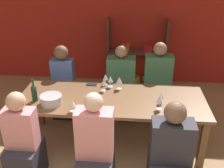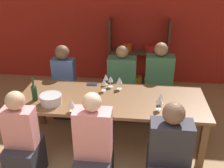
# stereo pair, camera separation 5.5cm
# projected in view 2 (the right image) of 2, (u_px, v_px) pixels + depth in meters

# --- Properties ---
(wall_back_red) EXTENTS (8.80, 0.06, 2.70)m
(wall_back_red) POSITION_uv_depth(u_px,v_px,m) (119.00, 16.00, 5.12)
(wall_back_red) COLOR red
(wall_back_red) RESTS_ON ground_plane
(shelf_unit) EXTENTS (1.16, 0.30, 1.34)m
(shelf_unit) POSITION_uv_depth(u_px,v_px,m) (139.00, 63.00, 5.28)
(shelf_unit) COLOR #4C3828
(shelf_unit) RESTS_ON ground_plane
(dining_table) EXTENTS (2.42, 0.93, 0.72)m
(dining_table) POSITION_uv_depth(u_px,v_px,m) (111.00, 103.00, 3.43)
(dining_table) COLOR brown
(dining_table) RESTS_ON ground_plane
(mixing_bowl) EXTENTS (0.28, 0.28, 0.12)m
(mixing_bowl) POSITION_uv_depth(u_px,v_px,m) (51.00, 99.00, 3.24)
(mixing_bowl) COLOR #B7BABC
(mixing_bowl) RESTS_ON dining_table
(wine_bottle_green) EXTENTS (0.07, 0.07, 0.30)m
(wine_bottle_green) POSITION_uv_depth(u_px,v_px,m) (34.00, 92.00, 3.30)
(wine_bottle_green) COLOR #19381E
(wine_bottle_green) RESTS_ON dining_table
(wine_glass_red_a) EXTENTS (0.07, 0.07, 0.15)m
(wine_glass_red_a) POSITION_uv_depth(u_px,v_px,m) (161.00, 96.00, 3.22)
(wine_glass_red_a) COLOR white
(wine_glass_red_a) RESTS_ON dining_table
(wine_glass_white_a) EXTENTS (0.08, 0.08, 0.15)m
(wine_glass_white_a) POSITION_uv_depth(u_px,v_px,m) (72.00, 103.00, 3.06)
(wine_glass_white_a) COLOR white
(wine_glass_white_a) RESTS_ON dining_table
(wine_glass_red_b) EXTENTS (0.07, 0.07, 0.16)m
(wine_glass_red_b) POSITION_uv_depth(u_px,v_px,m) (111.00, 79.00, 3.64)
(wine_glass_red_b) COLOR white
(wine_glass_red_b) RESTS_ON dining_table
(wine_glass_red_c) EXTENTS (0.08, 0.08, 0.18)m
(wine_glass_red_c) POSITION_uv_depth(u_px,v_px,m) (119.00, 81.00, 3.58)
(wine_glass_red_c) COLOR white
(wine_glass_red_c) RESTS_ON dining_table
(wine_glass_white_b) EXTENTS (0.07, 0.07, 0.17)m
(wine_glass_white_b) POSITION_uv_depth(u_px,v_px,m) (104.00, 82.00, 3.53)
(wine_glass_white_b) COLOR white
(wine_glass_white_b) RESTS_ON dining_table
(wine_glass_white_c) EXTENTS (0.08, 0.08, 0.17)m
(wine_glass_white_c) POSITION_uv_depth(u_px,v_px,m) (159.00, 100.00, 3.08)
(wine_glass_white_c) COLOR white
(wine_glass_white_c) RESTS_ON dining_table
(wine_glass_white_d) EXTENTS (0.07, 0.07, 0.16)m
(wine_glass_white_d) POSITION_uv_depth(u_px,v_px,m) (106.00, 77.00, 3.72)
(wine_glass_white_d) COLOR white
(wine_glass_white_d) RESTS_ON dining_table
(cell_phone) EXTENTS (0.15, 0.07, 0.01)m
(cell_phone) POSITION_uv_depth(u_px,v_px,m) (92.00, 84.00, 3.75)
(cell_phone) COLOR #1E2338
(cell_phone) RESTS_ON dining_table
(person_near_a) EXTENTS (0.34, 0.43, 1.14)m
(person_near_a) POSITION_uv_depth(u_px,v_px,m) (24.00, 148.00, 2.95)
(person_near_a) COLOR #2D2D38
(person_near_a) RESTS_ON ground_plane
(person_far_a) EXTENTS (0.44, 0.56, 1.18)m
(person_far_a) POSITION_uv_depth(u_px,v_px,m) (122.00, 90.00, 4.27)
(person_far_a) COLOR #2D2D38
(person_far_a) RESTS_ON ground_plane
(person_near_b) EXTENTS (0.43, 0.54, 1.12)m
(person_near_b) POSITION_uv_depth(u_px,v_px,m) (168.00, 162.00, 2.77)
(person_near_b) COLOR #2D2D38
(person_near_b) RESTS_ON ground_plane
(person_far_b) EXTENTS (0.34, 0.43, 1.18)m
(person_far_b) POSITION_uv_depth(u_px,v_px,m) (65.00, 89.00, 4.24)
(person_far_b) COLOR #2D2D38
(person_far_b) RESTS_ON ground_plane
(person_near_c) EXTENTS (0.38, 0.48, 1.21)m
(person_near_c) POSITION_uv_depth(u_px,v_px,m) (94.00, 156.00, 2.80)
(person_near_c) COLOR #2D2D38
(person_near_c) RESTS_ON ground_plane
(person_far_c) EXTENTS (0.43, 0.54, 1.24)m
(person_far_c) POSITION_uv_depth(u_px,v_px,m) (158.00, 90.00, 4.21)
(person_far_c) COLOR #2D2D38
(person_far_c) RESTS_ON ground_plane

